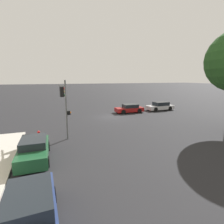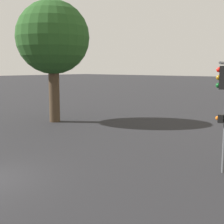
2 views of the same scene
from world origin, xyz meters
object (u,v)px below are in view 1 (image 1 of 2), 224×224
at_px(crossing_car_1, 160,106).
at_px(parked_car_0, 34,150).
at_px(crossing_car_0, 130,109).
at_px(parked_car_1, 30,215).
at_px(traffic_signal, 65,101).
at_px(fire_hydrant, 39,136).

distance_m(crossing_car_1, parked_car_0, 22.46).
bearing_deg(parked_car_0, crossing_car_0, 134.83).
bearing_deg(parked_car_1, traffic_signal, 165.67).
relative_size(crossing_car_1, parked_car_0, 1.07).
height_order(crossing_car_1, fire_hydrant, crossing_car_1).
bearing_deg(fire_hydrant, parked_car_1, 90.45).
relative_size(traffic_signal, parked_car_1, 1.16).
distance_m(traffic_signal, crossing_car_1, 18.60).
height_order(parked_car_1, fire_hydrant, parked_car_1).
xyz_separation_m(traffic_signal, parked_car_0, (2.44, 3.80, -2.63)).
bearing_deg(fire_hydrant, parked_car_0, 87.42).
height_order(parked_car_0, parked_car_1, parked_car_1).
bearing_deg(parked_car_0, traffic_signal, 148.53).
bearing_deg(parked_car_1, parked_car_0, -179.45).
distance_m(parked_car_0, fire_hydrant, 3.62).
height_order(crossing_car_0, parked_car_0, parked_car_0).
relative_size(parked_car_0, fire_hydrant, 4.64).
bearing_deg(traffic_signal, fire_hydrant, 172.03).
relative_size(crossing_car_0, crossing_car_1, 0.96).
height_order(traffic_signal, crossing_car_1, traffic_signal).
bearing_deg(crossing_car_0, parked_car_0, 44.48).
distance_m(traffic_signal, crossing_car_0, 13.77).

